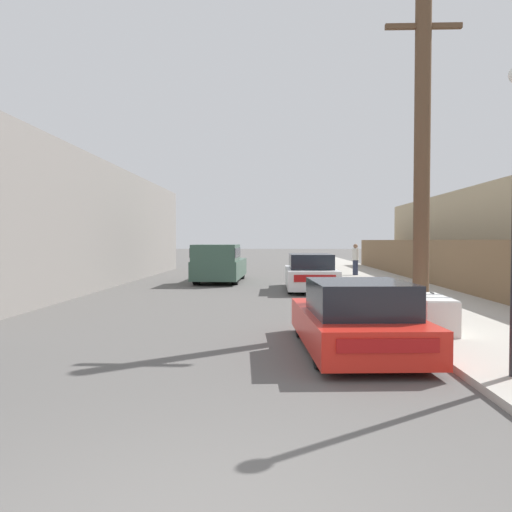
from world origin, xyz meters
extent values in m
cube|color=#ADA89E|center=(5.30, 23.50, 0.06)|extent=(4.20, 63.00, 0.12)
cube|color=silver|center=(3.76, 7.39, 0.46)|extent=(0.68, 1.76, 0.68)
cube|color=white|center=(3.76, 7.39, 0.81)|extent=(0.66, 1.69, 0.03)
cube|color=#333335|center=(3.95, 7.92, 0.84)|extent=(0.04, 0.20, 0.02)
cube|color=gray|center=(3.77, 7.66, 0.83)|extent=(0.65, 0.09, 0.01)
cube|color=gray|center=(3.76, 7.12, 0.83)|extent=(0.65, 0.09, 0.01)
cube|color=red|center=(1.96, 6.00, 0.42)|extent=(2.11, 4.23, 0.57)
cube|color=black|center=(1.99, 5.63, 0.99)|extent=(1.71, 2.08, 0.57)
cube|color=#B21414|center=(2.09, 3.93, 0.52)|extent=(1.44, 0.12, 0.20)
cylinder|color=black|center=(1.08, 7.22, 0.30)|extent=(0.24, 0.62, 0.61)
cylinder|color=black|center=(2.68, 7.33, 0.30)|extent=(0.24, 0.62, 0.61)
cylinder|color=black|center=(1.24, 4.67, 0.30)|extent=(0.24, 0.62, 0.61)
cylinder|color=black|center=(2.85, 4.77, 0.30)|extent=(0.24, 0.62, 0.61)
cube|color=silver|center=(1.96, 16.89, 0.51)|extent=(1.90, 4.69, 0.73)
cube|color=black|center=(1.96, 16.70, 1.16)|extent=(1.63, 2.63, 0.57)
cube|color=#B21414|center=(1.96, 14.53, 0.64)|extent=(1.47, 0.03, 0.25)
cylinder|color=black|center=(1.14, 18.34, 0.33)|extent=(0.20, 0.65, 0.65)
cylinder|color=black|center=(2.79, 18.34, 0.33)|extent=(0.20, 0.65, 0.65)
cylinder|color=black|center=(1.14, 15.44, 0.33)|extent=(0.20, 0.65, 0.65)
cylinder|color=black|center=(2.78, 15.44, 0.33)|extent=(0.20, 0.65, 0.65)
cube|color=#385647|center=(-2.03, 20.78, 0.62)|extent=(2.19, 5.48, 0.84)
cube|color=#385647|center=(-2.07, 19.29, 1.42)|extent=(1.99, 2.49, 0.74)
cube|color=black|center=(-2.07, 19.29, 1.44)|extent=(2.03, 2.44, 0.41)
cylinder|color=black|center=(-1.21, 19.08, 0.41)|extent=(0.28, 0.82, 0.82)
cylinder|color=black|center=(-2.94, 19.12, 0.41)|extent=(0.28, 0.82, 0.82)
cylinder|color=black|center=(-1.12, 22.44, 0.41)|extent=(0.28, 0.82, 0.82)
cylinder|color=black|center=(-2.85, 22.49, 0.41)|extent=(0.28, 0.82, 0.82)
cylinder|color=brown|center=(4.05, 9.10, 3.97)|extent=(0.38, 0.38, 7.70)
cube|color=brown|center=(4.05, 9.10, 7.05)|extent=(1.80, 0.12, 0.12)
cube|color=brown|center=(7.25, 17.63, 1.06)|extent=(0.08, 35.19, 1.88)
cube|color=gray|center=(-9.76, 19.06, 2.60)|extent=(7.00, 24.65, 5.20)
cube|color=tan|center=(12.26, 22.11, 2.19)|extent=(6.00, 22.67, 4.38)
cylinder|color=#282D42|center=(4.89, 23.80, 0.52)|extent=(0.28, 0.28, 0.80)
cylinder|color=beige|center=(4.89, 23.80, 1.23)|extent=(0.34, 0.34, 0.63)
sphere|color=#8C664C|center=(4.89, 23.80, 1.67)|extent=(0.24, 0.24, 0.24)
camera|label=1|loc=(0.50, -3.00, 1.99)|focal=35.00mm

